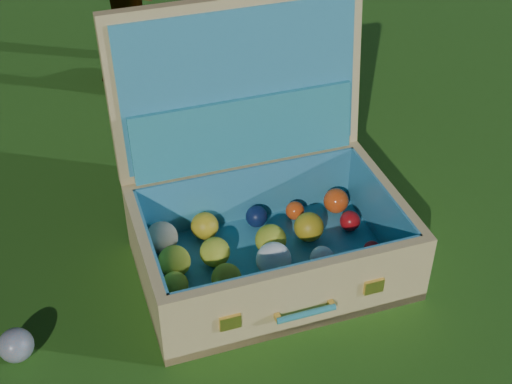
# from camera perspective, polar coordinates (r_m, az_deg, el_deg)

# --- Properties ---
(ground) EXTENTS (60.00, 60.00, 0.00)m
(ground) POSITION_cam_1_polar(r_m,az_deg,el_deg) (1.70, -7.03, -4.38)
(ground) COLOR #215114
(ground) RESTS_ON ground
(stray_ball) EXTENTS (0.07, 0.07, 0.07)m
(stray_ball) POSITION_cam_1_polar(r_m,az_deg,el_deg) (1.50, -18.65, -11.54)
(stray_ball) COLOR teal
(stray_ball) RESTS_ON ground
(suitcase) EXTENTS (0.63, 0.53, 0.55)m
(suitcase) POSITION_cam_1_polar(r_m,az_deg,el_deg) (1.57, 0.14, -0.55)
(suitcase) COLOR #DBBB76
(suitcase) RESTS_ON ground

